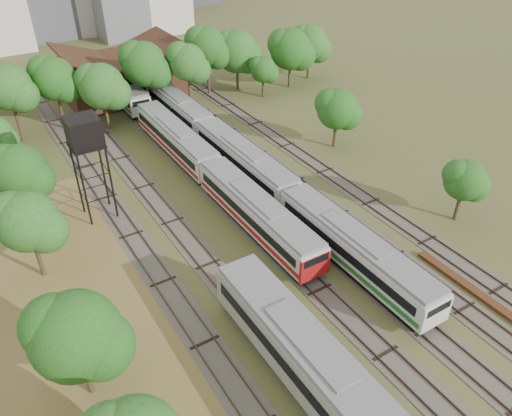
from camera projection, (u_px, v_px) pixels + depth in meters
ground at (443, 374)px, 32.37m from camera, size 240.00×240.00×0.00m
dry_grass_patch at (134, 411)px, 30.16m from camera, size 14.00×60.00×0.04m
tracks at (240, 199)px, 49.69m from camera, size 24.60×80.00×0.19m
railcar_red_set at (212, 172)px, 50.46m from camera, size 2.82×34.57×3.49m
railcar_green_set at (244, 161)px, 52.47m from camera, size 2.79×52.08×3.45m
railcar_rear at (121, 89)px, 69.94m from camera, size 2.79×16.08×3.44m
old_grey_coach at (309, 362)px, 30.48m from camera, size 3.24×18.00×4.01m
water_tower at (84, 135)px, 42.87m from camera, size 2.86×2.86×9.90m
rail_pile_near at (468, 287)px, 38.95m from camera, size 0.65×9.70×0.32m
rail_pile_far at (466, 284)px, 39.29m from camera, size 0.50×7.94×0.26m
maintenance_shed at (122, 76)px, 71.20m from camera, size 16.45×11.55×7.58m
tree_band_left at (16, 184)px, 41.88m from camera, size 8.37×72.66×8.74m
tree_band_far at (189, 61)px, 66.77m from camera, size 48.18×10.12×9.63m
tree_band_right at (342, 112)px, 56.66m from camera, size 5.54×39.25×7.10m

